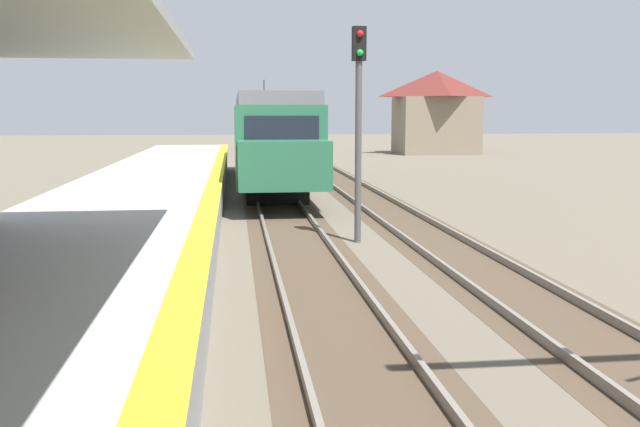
% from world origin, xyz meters
% --- Properties ---
extents(station_platform, '(5.00, 80.00, 0.91)m').
position_xyz_m(station_platform, '(-2.50, 16.00, 0.45)').
color(station_platform, '#A8A8A3').
rests_on(station_platform, ground).
extents(track_pair_nearest_platform, '(2.34, 120.00, 0.16)m').
position_xyz_m(track_pair_nearest_platform, '(1.90, 20.00, 0.05)').
color(track_pair_nearest_platform, '#4C3D2D').
rests_on(track_pair_nearest_platform, ground).
extents(track_pair_middle, '(2.34, 120.00, 0.16)m').
position_xyz_m(track_pair_middle, '(5.30, 20.00, 0.05)').
color(track_pair_middle, '#4C3D2D').
rests_on(track_pair_middle, ground).
extents(approaching_train, '(2.93, 19.60, 4.76)m').
position_xyz_m(approaching_train, '(1.90, 35.27, 2.18)').
color(approaching_train, '#286647').
rests_on(approaching_train, ground).
extents(rail_signal_post, '(0.32, 0.34, 5.20)m').
position_xyz_m(rail_signal_post, '(3.39, 21.37, 3.19)').
color(rail_signal_post, '#4C4C4C').
rests_on(rail_signal_post, ground).
extents(distant_trackside_house, '(6.60, 5.28, 6.40)m').
position_xyz_m(distant_trackside_house, '(16.12, 58.82, 3.34)').
color(distant_trackside_house, '#7F705B').
rests_on(distant_trackside_house, ground).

